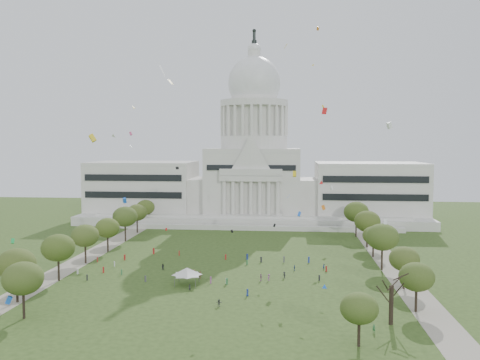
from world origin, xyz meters
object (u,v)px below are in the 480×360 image
Objects in this scene: capitol at (254,174)px; event_tent at (187,271)px; person_1 at (374,328)px; person_0 at (326,269)px; big_bare_tree at (392,282)px.

capitol reaches higher than event_tent.
capitol is 95.70× the size of person_1.
person_1 is at bearing -76.99° from capitol.
person_0 is (27.98, -99.60, -21.47)m from capitol.
big_bare_tree is 7.66× the size of person_1.
capitol is 118.55m from event_tent.
capitol is 151.91m from person_1.
big_bare_tree is 1.31× the size of event_tent.
person_1 is (5.87, -46.92, 0.01)m from person_0.
big_bare_tree is at bearing -27.83° from event_tent.
person_0 is at bearing 103.43° from big_bare_tree.
capitol is at bearing 123.04° from person_1.
person_0 is at bearing 24.72° from event_tent.
capitol is 147.23m from big_bare_tree.
capitol is 97.42× the size of person_0.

